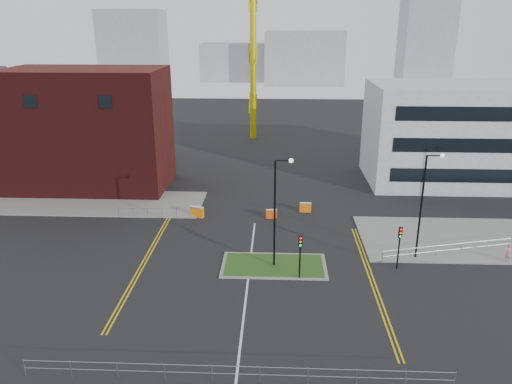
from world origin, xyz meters
TOP-DOWN VIEW (x-y plane):
  - ground at (0.00, 0.00)m, footprint 200.00×200.00m
  - pavement_left at (-20.00, 22.00)m, footprint 28.00×8.00m
  - pavement_right at (22.00, 14.00)m, footprint 24.00×10.00m
  - island_kerb at (2.00, 8.00)m, footprint 8.60×4.60m
  - grass_island at (2.00, 8.00)m, footprint 8.00×4.00m
  - brick_building at (-22.97, 28.00)m, footprint 24.20×10.07m
  - office_block at (26.01, 31.97)m, footprint 25.00×12.20m
  - streetlamp_island at (2.22, 8.00)m, footprint 1.46×0.36m
  - streetlamp_right_near at (14.22, 10.00)m, footprint 1.46×0.36m
  - traffic_light_island at (4.00, 5.98)m, footprint 0.28×0.33m
  - traffic_light_right at (12.00, 7.98)m, footprint 0.28×0.33m
  - railing_front at (0.00, -6.00)m, footprint 24.05×0.05m
  - railing_left at (-11.00, 18.00)m, footprint 6.05×0.05m
  - railing_right at (20.50, 11.50)m, footprint 19.05×5.05m
  - centre_line at (0.00, 2.00)m, footprint 0.15×30.00m
  - yellow_left_a at (-9.00, 10.00)m, footprint 0.12×24.00m
  - yellow_left_b at (-8.70, 10.00)m, footprint 0.12×24.00m
  - yellow_right_a at (9.50, 6.00)m, footprint 0.12×20.00m
  - yellow_right_b at (9.80, 6.00)m, footprint 0.12×20.00m
  - skyline_a at (-40.00, 120.00)m, footprint 18.00×12.00m
  - skyline_b at (10.00, 130.00)m, footprint 24.00×12.00m
  - skyline_c at (45.00, 125.00)m, footprint 14.00×12.00m
  - skyline_d at (-8.00, 140.00)m, footprint 30.00×12.00m
  - pedestrian at (21.41, 9.44)m, footprint 0.72×0.57m
  - barrier_left at (-5.97, 18.45)m, footprint 1.41×0.87m
  - barrier_mid at (1.62, 18.50)m, footprint 1.13×0.51m
  - barrier_right at (5.19, 20.39)m, footprint 1.22×0.45m

SIDE VIEW (x-z plane):
  - ground at x=0.00m, z-range 0.00..0.00m
  - centre_line at x=0.00m, z-range 0.00..0.01m
  - yellow_left_a at x=-9.00m, z-range 0.00..0.01m
  - yellow_left_b at x=-8.70m, z-range 0.00..0.01m
  - yellow_right_a at x=9.50m, z-range 0.00..0.01m
  - yellow_right_b at x=9.80m, z-range 0.00..0.01m
  - island_kerb at x=2.00m, z-range 0.00..0.08m
  - pavement_left at x=-20.00m, z-range 0.00..0.12m
  - pavement_right at x=22.00m, z-range 0.00..0.12m
  - grass_island at x=2.00m, z-range 0.00..0.12m
  - barrier_mid at x=1.62m, z-range 0.04..0.96m
  - barrier_right at x=5.19m, z-range 0.04..1.06m
  - barrier_left at x=-5.97m, z-range 0.05..1.17m
  - railing_left at x=-11.00m, z-range 0.19..1.29m
  - railing_right at x=20.50m, z-range 0.23..1.33m
  - railing_front at x=0.00m, z-range 0.23..1.33m
  - pedestrian at x=21.41m, z-range 0.00..1.73m
  - traffic_light_island at x=4.00m, z-range 0.74..4.39m
  - traffic_light_right at x=12.00m, z-range 0.74..4.39m
  - streetlamp_island at x=2.22m, z-range 0.82..10.00m
  - streetlamp_right_near at x=14.22m, z-range 0.82..10.00m
  - skyline_d at x=-8.00m, z-range 0.00..12.00m
  - office_block at x=26.01m, z-range 0.00..12.00m
  - brick_building at x=-22.97m, z-range -0.27..13.97m
  - skyline_b at x=10.00m, z-range 0.00..16.00m
  - skyline_a at x=-40.00m, z-range 0.00..22.00m
  - skyline_c at x=45.00m, z-range 0.00..28.00m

